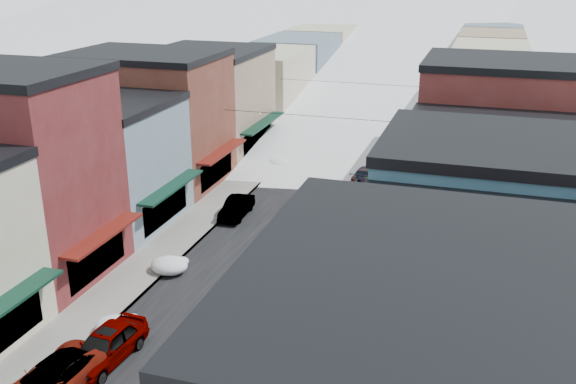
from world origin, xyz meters
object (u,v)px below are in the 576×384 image
Objects in this scene: trash_can at (347,284)px; streetlamp_near at (334,259)px; car_white_suv at (52,381)px; car_dark_hatch at (236,207)px; car_green_sedan at (278,317)px; car_silver_sedan at (106,345)px.

streetlamp_near reaches higher than trash_can.
trash_can is at bearing 57.40° from car_white_suv.
car_white_suv is at bearing -91.91° from car_dark_hatch.
car_green_sedan is (7.80, 7.98, 0.00)m from car_white_suv.
streetlamp_near is (-0.29, -2.14, 2.57)m from trash_can.
car_white_suv is 11.16m from car_green_sedan.
streetlamp_near reaches higher than car_green_sedan.
trash_can is (2.52, 4.81, -0.18)m from car_green_sedan.
car_silver_sedan is at bearing 33.93° from car_green_sedan.
car_silver_sedan reaches higher than car_white_suv.
trash_can is (10.32, 12.79, -0.17)m from car_white_suv.
car_white_suv is 3.11m from car_silver_sedan.
car_dark_hatch is (0.00, 21.77, -0.07)m from car_white_suv.
car_green_sedan is at bearing -117.63° from trash_can.
car_dark_hatch is 0.90× the size of streetlamp_near.
car_silver_sedan is 1.04× the size of car_green_sedan.
car_silver_sedan reaches higher than car_green_sedan.
streetlamp_near is at bearing -131.26° from car_green_sedan.
streetlamp_near is at bearing 53.02° from car_white_suv.
car_silver_sedan is 8.59m from car_green_sedan.
car_silver_sedan is 1.03× the size of streetlamp_near.
car_white_suv is at bearing -133.28° from streetlamp_near.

